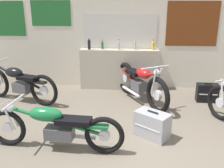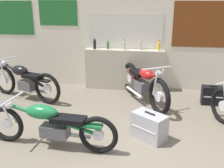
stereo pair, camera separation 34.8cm
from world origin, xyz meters
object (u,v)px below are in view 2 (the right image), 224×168
(bottle_right_center, at_px, (140,45))
(bottle_rightmost, at_px, (159,46))
(motorcycle_red, at_px, (143,84))
(hard_case_silver, at_px, (149,126))
(motorcycle_green, at_px, (50,124))
(motorcycle_black, at_px, (25,81))
(bottle_left_center, at_px, (108,45))
(hard_case_black, at_px, (212,95))
(bottle_leftmost, at_px, (95,44))
(bottle_center, at_px, (124,45))

(bottle_right_center, relative_size, bottle_rightmost, 1.09)
(motorcycle_red, distance_m, hard_case_silver, 1.58)
(motorcycle_green, distance_m, hard_case_silver, 1.59)
(motorcycle_black, height_order, motorcycle_green, motorcycle_black)
(bottle_left_center, relative_size, bottle_right_center, 0.82)
(hard_case_black, bearing_deg, bottle_leftmost, 165.35)
(bottle_rightmost, bearing_deg, motorcycle_green, -119.93)
(hard_case_silver, bearing_deg, bottle_left_center, 113.71)
(bottle_left_center, relative_size, hard_case_silver, 0.36)
(bottle_center, distance_m, hard_case_silver, 2.64)
(motorcycle_red, xyz_separation_m, hard_case_silver, (0.15, -1.55, -0.21))
(bottle_right_center, bearing_deg, motorcycle_red, -82.19)
(bottle_center, bearing_deg, bottle_right_center, 6.35)
(hard_case_silver, bearing_deg, motorcycle_green, -162.60)
(bottle_rightmost, bearing_deg, bottle_left_center, 179.64)
(bottle_leftmost, xyz_separation_m, bottle_left_center, (0.32, 0.07, -0.03))
(bottle_leftmost, relative_size, bottle_left_center, 1.34)
(bottle_leftmost, distance_m, bottle_rightmost, 1.56)
(bottle_right_center, bearing_deg, motorcycle_black, -158.02)
(bottle_left_center, bearing_deg, motorcycle_red, -43.96)
(bottle_center, xyz_separation_m, motorcycle_black, (-2.17, -0.99, -0.69))
(motorcycle_black, distance_m, motorcycle_green, 2.29)
(bottle_center, bearing_deg, hard_case_black, -20.08)
(hard_case_black, bearing_deg, bottle_right_center, 154.31)
(bottle_left_center, xyz_separation_m, bottle_rightmost, (1.24, -0.01, 0.01))
(bottle_center, height_order, bottle_rightmost, same)
(bottle_rightmost, distance_m, hard_case_silver, 2.60)
(bottle_center, height_order, hard_case_silver, bottle_center)
(bottle_left_center, bearing_deg, bottle_right_center, -0.63)
(motorcycle_red, bearing_deg, bottle_left_center, 136.04)
(motorcycle_red, bearing_deg, bottle_right_center, 97.81)
(bottle_left_center, distance_m, hard_case_black, 2.70)
(bottle_right_center, height_order, hard_case_silver, bottle_right_center)
(bottle_leftmost, bearing_deg, motorcycle_black, -146.04)
(bottle_right_center, distance_m, motorcycle_black, 2.85)
(bottle_center, distance_m, bottle_right_center, 0.39)
(bottle_rightmost, relative_size, hard_case_silver, 0.40)
(bottle_leftmost, xyz_separation_m, bottle_rightmost, (1.56, 0.06, -0.02))
(motorcycle_black, bearing_deg, hard_case_silver, -26.36)
(motorcycle_red, relative_size, motorcycle_green, 0.85)
(bottle_right_center, height_order, motorcycle_red, bottle_right_center)
(motorcycle_green, relative_size, hard_case_silver, 3.39)
(bottle_center, xyz_separation_m, motorcycle_red, (0.51, -0.84, -0.68))
(motorcycle_red, bearing_deg, motorcycle_black, -176.75)
(motorcycle_red, bearing_deg, hard_case_silver, -84.45)
(motorcycle_red, xyz_separation_m, hard_case_black, (1.50, 0.10, -0.23))
(bottle_leftmost, relative_size, hard_case_black, 0.64)
(bottle_rightmost, height_order, motorcycle_black, bottle_rightmost)
(bottle_center, height_order, motorcycle_green, bottle_center)
(bottle_rightmost, height_order, hard_case_silver, bottle_rightmost)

